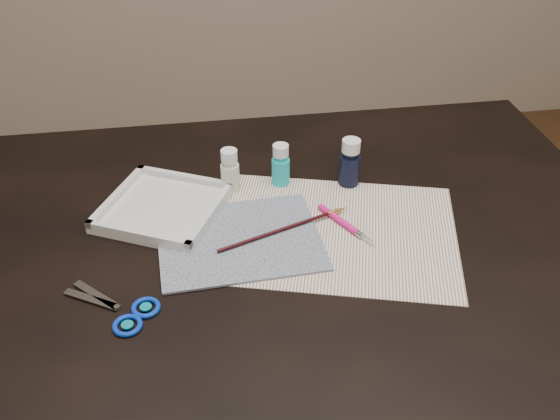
{
  "coord_description": "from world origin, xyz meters",
  "views": [
    {
      "loc": [
        -0.13,
        -0.88,
        1.44
      ],
      "look_at": [
        0.0,
        0.0,
        0.8
      ],
      "focal_mm": 40.0,
      "sensor_mm": 36.0,
      "label": 1
    }
  ],
  "objects": [
    {
      "name": "table",
      "position": [
        0.0,
        0.0,
        0.38
      ],
      "size": [
        1.3,
        0.9,
        0.75
      ],
      "primitive_type": "cube",
      "color": "black",
      "rests_on": "ground"
    },
    {
      "name": "craft_knife",
      "position": [
        0.12,
        -0.01,
        0.76
      ],
      "size": [
        0.08,
        0.14,
        0.01
      ],
      "primitive_type": null,
      "rotation": [
        0.0,
        0.0,
        -1.08
      ],
      "color": "#EB1884",
      "rests_on": "paper"
    },
    {
      "name": "paint_bottle_navy",
      "position": [
        0.16,
        0.14,
        0.8
      ],
      "size": [
        0.05,
        0.05,
        0.1
      ],
      "primitive_type": "cylinder",
      "rotation": [
        0.0,
        0.0,
        -0.36
      ],
      "color": "black",
      "rests_on": "table"
    },
    {
      "name": "paper",
      "position": [
        0.1,
        -0.01,
        0.75
      ],
      "size": [
        0.51,
        0.44,
        0.0
      ],
      "primitive_type": "cube",
      "rotation": [
        0.0,
        0.0,
        -0.28
      ],
      "color": "white",
      "rests_on": "table"
    },
    {
      "name": "scissors",
      "position": [
        -0.3,
        -0.15,
        0.75
      ],
      "size": [
        0.2,
        0.17,
        0.01
      ],
      "primitive_type": null,
      "rotation": [
        0.0,
        0.0,
        2.6
      ],
      "color": "silver",
      "rests_on": "table"
    },
    {
      "name": "canvas",
      "position": [
        -0.07,
        -0.01,
        0.75
      ],
      "size": [
        0.3,
        0.24,
        0.0
      ],
      "primitive_type": "cube",
      "rotation": [
        0.0,
        0.0,
        0.06
      ],
      "color": "#0F1B31",
      "rests_on": "paper"
    },
    {
      "name": "paint_bottle_white",
      "position": [
        -0.08,
        0.15,
        0.79
      ],
      "size": [
        0.04,
        0.04,
        0.09
      ],
      "primitive_type": "cylinder",
      "rotation": [
        0.0,
        0.0,
        0.22
      ],
      "color": "silver",
      "rests_on": "table"
    },
    {
      "name": "palette_tray",
      "position": [
        -0.21,
        0.1,
        0.76
      ],
      "size": [
        0.28,
        0.28,
        0.02
      ],
      "primitive_type": "cube",
      "rotation": [
        0.0,
        0.0,
        -0.46
      ],
      "color": "silver",
      "rests_on": "table"
    },
    {
      "name": "paint_bottle_cyan",
      "position": [
        0.03,
        0.16,
        0.79
      ],
      "size": [
        0.04,
        0.04,
        0.09
      ],
      "primitive_type": "cylinder",
      "rotation": [
        0.0,
        0.0,
        -0.06
      ],
      "color": "#19C4C6",
      "rests_on": "table"
    },
    {
      "name": "paintbrush",
      "position": [
        0.01,
        -0.0,
        0.76
      ],
      "size": [
        0.25,
        0.1,
        0.01
      ],
      "primitive_type": null,
      "rotation": [
        0.0,
        0.0,
        0.36
      ],
      "color": "black",
      "rests_on": "canvas"
    }
  ]
}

